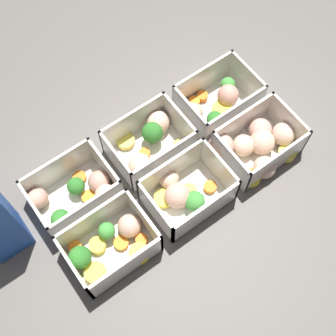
{
  "coord_description": "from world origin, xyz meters",
  "views": [
    {
      "loc": [
        -0.21,
        -0.29,
        0.8
      ],
      "look_at": [
        0.0,
        0.0,
        0.03
      ],
      "focal_mm": 50.0,
      "sensor_mm": 36.0,
      "label": 1
    }
  ],
  "objects_px": {
    "container_far_right": "(216,102)",
    "container_far_left": "(77,194)",
    "container_near_left": "(110,244)",
    "container_far_center": "(150,142)",
    "container_near_right": "(256,145)",
    "container_near_center": "(184,193)"
  },
  "relations": [
    {
      "from": "container_far_right",
      "to": "container_far_center",
      "type": "bearing_deg",
      "value": 179.02
    },
    {
      "from": "container_near_right",
      "to": "container_near_center",
      "type": "bearing_deg",
      "value": 179.24
    },
    {
      "from": "container_far_center",
      "to": "container_near_right",
      "type": "bearing_deg",
      "value": -37.35
    },
    {
      "from": "container_near_center",
      "to": "container_near_right",
      "type": "relative_size",
      "value": 0.83
    },
    {
      "from": "container_near_right",
      "to": "container_far_left",
      "type": "height_order",
      "value": "same"
    },
    {
      "from": "container_near_right",
      "to": "container_far_left",
      "type": "xyz_separation_m",
      "value": [
        -0.32,
        0.11,
        -0.0
      ]
    },
    {
      "from": "container_near_left",
      "to": "container_far_left",
      "type": "relative_size",
      "value": 0.9
    },
    {
      "from": "container_near_left",
      "to": "container_far_center",
      "type": "height_order",
      "value": "same"
    },
    {
      "from": "container_near_center",
      "to": "container_near_right",
      "type": "xyz_separation_m",
      "value": [
        0.17,
        -0.0,
        0.0
      ]
    },
    {
      "from": "container_near_left",
      "to": "container_near_center",
      "type": "distance_m",
      "value": 0.16
    },
    {
      "from": "container_near_left",
      "to": "container_near_right",
      "type": "distance_m",
      "value": 0.32
    },
    {
      "from": "container_far_left",
      "to": "container_far_right",
      "type": "height_order",
      "value": "same"
    },
    {
      "from": "container_near_right",
      "to": "container_far_right",
      "type": "distance_m",
      "value": 0.12
    },
    {
      "from": "container_far_center",
      "to": "container_far_right",
      "type": "height_order",
      "value": "same"
    },
    {
      "from": "container_near_center",
      "to": "container_near_right",
      "type": "bearing_deg",
      "value": -0.76
    },
    {
      "from": "container_near_left",
      "to": "container_far_center",
      "type": "bearing_deg",
      "value": 35.68
    },
    {
      "from": "container_far_left",
      "to": "container_far_center",
      "type": "relative_size",
      "value": 1.11
    },
    {
      "from": "container_near_left",
      "to": "container_far_right",
      "type": "height_order",
      "value": "same"
    },
    {
      "from": "container_far_right",
      "to": "container_far_left",
      "type": "bearing_deg",
      "value": -178.98
    },
    {
      "from": "container_far_left",
      "to": "container_far_right",
      "type": "bearing_deg",
      "value": 1.02
    },
    {
      "from": "container_far_center",
      "to": "container_far_right",
      "type": "xyz_separation_m",
      "value": [
        0.16,
        -0.0,
        -0.0
      ]
    },
    {
      "from": "container_near_center",
      "to": "container_far_left",
      "type": "distance_m",
      "value": 0.19
    }
  ]
}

